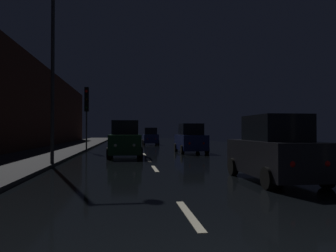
% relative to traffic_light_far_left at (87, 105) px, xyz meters
% --- Properties ---
extents(ground, '(25.61, 84.00, 0.02)m').
position_rel_traffic_light_far_left_xyz_m(ground, '(4.31, 2.34, -3.67)').
color(ground, black).
extents(sidewalk_left, '(4.40, 84.00, 0.15)m').
position_rel_traffic_light_far_left_xyz_m(sidewalk_left, '(-2.30, 2.34, -3.59)').
color(sidewalk_left, '#28282B').
rests_on(sidewalk_left, ground).
extents(building_facade_left, '(0.80, 63.00, 7.75)m').
position_rel_traffic_light_far_left_xyz_m(building_facade_left, '(-4.90, -1.16, 0.22)').
color(building_facade_left, '#472319').
rests_on(building_facade_left, ground).
extents(lane_centerline, '(0.16, 29.58, 0.01)m').
position_rel_traffic_light_far_left_xyz_m(lane_centerline, '(4.31, -4.37, -3.65)').
color(lane_centerline, beige).
rests_on(lane_centerline, ground).
extents(traffic_light_far_left, '(0.31, 0.46, 5.02)m').
position_rel_traffic_light_far_left_xyz_m(traffic_light_far_left, '(0.00, 0.00, 0.00)').
color(traffic_light_far_left, '#38383A').
rests_on(traffic_light_far_left, ground).
extents(streetlamp_overhead, '(1.70, 0.44, 8.19)m').
position_rel_traffic_light_far_left_xyz_m(streetlamp_overhead, '(0.22, -10.41, 1.67)').
color(streetlamp_overhead, '#2D2D30').
rests_on(streetlamp_overhead, ground).
extents(car_approaching_headlights, '(2.06, 4.47, 2.25)m').
position_rel_traffic_light_far_left_xyz_m(car_approaching_headlights, '(3.01, -5.19, -2.63)').
color(car_approaching_headlights, '#0F3819').
rests_on(car_approaching_headlights, ground).
extents(car_distant_taillights, '(1.82, 3.94, 1.99)m').
position_rel_traffic_light_far_left_xyz_m(car_distant_taillights, '(5.87, 11.90, -2.75)').
color(car_distant_taillights, '#141E51').
rests_on(car_distant_taillights, ground).
extents(car_parked_right_near, '(1.93, 4.18, 2.11)m').
position_rel_traffic_light_far_left_xyz_m(car_parked_right_near, '(7.81, -15.51, -2.70)').
color(car_parked_right_near, black).
rests_on(car_parked_right_near, ground).
extents(car_parked_right_far, '(1.97, 4.26, 2.14)m').
position_rel_traffic_light_far_left_xyz_m(car_parked_right_far, '(7.81, -2.16, -2.68)').
color(car_parked_right_far, '#141E51').
rests_on(car_parked_right_far, ground).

